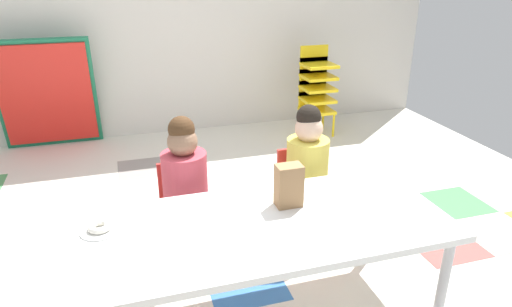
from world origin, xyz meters
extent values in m
cube|color=silver|center=(0.00, 0.00, -0.01)|extent=(5.75, 4.64, 0.02)
cube|color=#478C51|center=(1.80, 0.00, 0.00)|extent=(0.43, 0.43, 0.00)
cube|color=gray|center=(1.80, -0.45, 0.00)|extent=(0.43, 0.43, 0.00)
cube|color=gray|center=(-0.45, 1.35, 0.00)|extent=(0.43, 0.43, 0.00)
cube|color=#336BB2|center=(0.00, -0.45, 0.00)|extent=(0.43, 0.43, 0.00)
cube|color=#B24C47|center=(1.35, -0.45, 0.00)|extent=(0.43, 0.43, 0.00)
cube|color=beige|center=(0.00, 2.32, 1.31)|extent=(5.75, 0.10, 2.61)
cube|color=white|center=(-0.11, -0.74, 0.55)|extent=(2.03, 0.78, 0.04)
cylinder|color=#B2B2B7|center=(0.82, -1.07, 0.26)|extent=(0.05, 0.05, 0.53)
cylinder|color=#B2B2B7|center=(-1.05, -0.41, 0.26)|extent=(0.05, 0.05, 0.53)
cylinder|color=#B2B2B7|center=(0.82, -0.41, 0.26)|extent=(0.05, 0.05, 0.53)
cube|color=red|center=(-0.27, -0.13, 0.30)|extent=(0.32, 0.30, 0.03)
cube|color=red|center=(-0.27, 0.02, 0.45)|extent=(0.29, 0.02, 0.30)
cylinder|color=#BF3F4C|center=(-0.27, -0.13, 0.52)|extent=(0.32, 0.32, 0.38)
sphere|color=#8C664C|center=(-0.27, -0.13, 0.78)|extent=(0.17, 0.17, 0.17)
sphere|color=#472D19|center=(-0.27, -0.12, 0.85)|extent=(0.15, 0.15, 0.15)
cylinder|color=red|center=(-0.41, -0.26, 0.15)|extent=(0.02, 0.02, 0.28)
cylinder|color=red|center=(-0.13, -0.26, 0.15)|extent=(0.02, 0.02, 0.28)
cylinder|color=red|center=(-0.41, 0.00, 0.15)|extent=(0.02, 0.02, 0.28)
cylinder|color=red|center=(-0.13, 0.00, 0.15)|extent=(0.02, 0.02, 0.28)
cube|color=red|center=(0.49, -0.13, 0.30)|extent=(0.32, 0.30, 0.03)
cube|color=red|center=(0.49, 0.02, 0.45)|extent=(0.29, 0.02, 0.30)
cylinder|color=#D8C64C|center=(0.49, -0.13, 0.52)|extent=(0.28, 0.28, 0.38)
sphere|color=beige|center=(0.49, -0.13, 0.78)|extent=(0.17, 0.17, 0.17)
sphere|color=black|center=(0.49, -0.12, 0.85)|extent=(0.15, 0.15, 0.15)
cylinder|color=red|center=(0.35, -0.26, 0.15)|extent=(0.02, 0.02, 0.28)
cylinder|color=red|center=(0.63, -0.26, 0.15)|extent=(0.02, 0.02, 0.28)
cylinder|color=red|center=(0.35, 0.00, 0.15)|extent=(0.02, 0.02, 0.28)
cylinder|color=red|center=(0.63, 0.00, 0.15)|extent=(0.02, 0.02, 0.28)
cube|color=yellow|center=(1.40, 1.72, 0.26)|extent=(0.32, 0.30, 0.03)
cube|color=yellow|center=(1.40, 1.86, 0.35)|extent=(0.30, 0.02, 0.18)
cube|color=yellow|center=(1.40, 1.72, 0.38)|extent=(0.32, 0.30, 0.03)
cube|color=yellow|center=(1.40, 1.86, 0.47)|extent=(0.30, 0.02, 0.18)
cube|color=yellow|center=(1.40, 1.72, 0.50)|extent=(0.32, 0.30, 0.03)
cube|color=yellow|center=(1.40, 1.86, 0.59)|extent=(0.30, 0.02, 0.18)
cube|color=yellow|center=(1.40, 1.72, 0.62)|extent=(0.32, 0.30, 0.03)
cube|color=yellow|center=(1.40, 1.86, 0.71)|extent=(0.30, 0.02, 0.18)
cube|color=yellow|center=(1.40, 1.72, 0.74)|extent=(0.32, 0.30, 0.03)
cube|color=yellow|center=(1.40, 1.86, 0.83)|extent=(0.30, 0.02, 0.18)
cylinder|color=yellow|center=(1.26, 1.59, 0.13)|extent=(0.02, 0.02, 0.26)
cylinder|color=yellow|center=(1.54, 1.59, 0.13)|extent=(0.02, 0.02, 0.26)
cylinder|color=yellow|center=(1.26, 1.85, 0.13)|extent=(0.02, 0.02, 0.26)
cylinder|color=yellow|center=(1.54, 1.85, 0.13)|extent=(0.02, 0.02, 0.26)
cube|color=#19724C|center=(-1.24, 2.13, 0.54)|extent=(0.90, 0.28, 1.09)
cube|color=red|center=(-1.24, 2.09, 0.54)|extent=(0.83, 0.23, 0.99)
cube|color=#9E754C|center=(0.19, -0.61, 0.67)|extent=(0.13, 0.09, 0.22)
cylinder|color=white|center=(-0.72, -0.59, 0.57)|extent=(0.18, 0.18, 0.01)
torus|color=white|center=(-0.72, -0.59, 0.59)|extent=(0.11, 0.11, 0.03)
camera|label=1|loc=(-0.56, -2.52, 1.70)|focal=32.14mm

